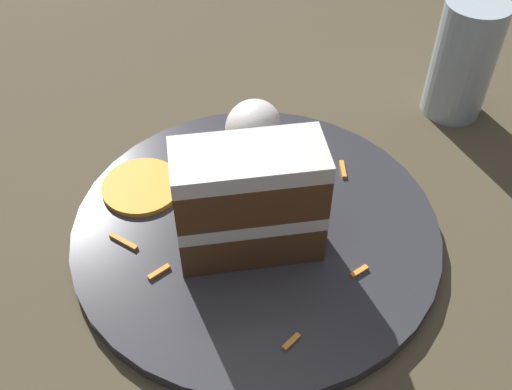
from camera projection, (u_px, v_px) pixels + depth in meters
name	position (u px, v px, depth m)	size (l,w,h in m)	color
ground_plane	(308.00, 292.00, 0.49)	(6.00, 6.00, 0.00)	#4C4742
dining_table	(309.00, 281.00, 0.48)	(1.32, 1.06, 0.03)	#4C422D
plate	(256.00, 229.00, 0.50)	(0.30, 0.30, 0.01)	#333338
cake_slice	(251.00, 198.00, 0.44)	(0.10, 0.12, 0.10)	brown
cream_dollop	(254.00, 127.00, 0.54)	(0.06, 0.05, 0.05)	white
orange_garnish	(142.00, 186.00, 0.52)	(0.07, 0.07, 0.00)	orange
carrot_shreds_scatter	(258.00, 210.00, 0.50)	(0.22, 0.20, 0.00)	orange
drinking_glass	(461.00, 67.00, 0.58)	(0.06, 0.06, 0.12)	silver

